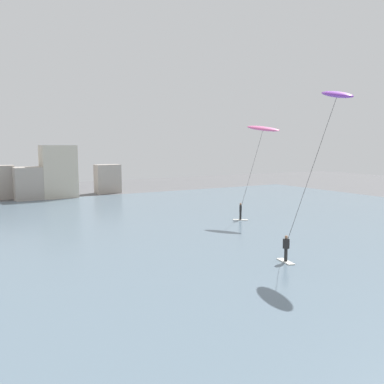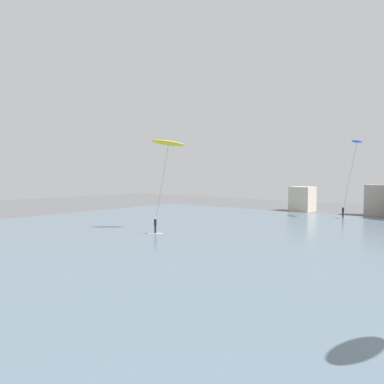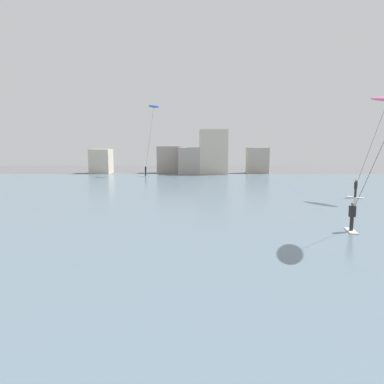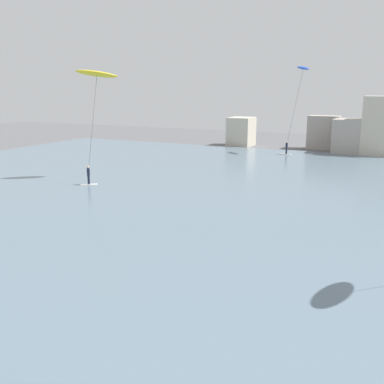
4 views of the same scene
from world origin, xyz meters
TOP-DOWN VIEW (x-y plane):
  - water_bay at (0.00, 30.03)m, footprint 84.00×52.00m
  - far_shore_buildings at (-0.66, 57.71)m, footprint 29.73×5.70m
  - kitesurfer_pink at (16.31, 30.18)m, footprint 3.81×3.39m
  - kitesurfer_blue at (-6.09, 53.10)m, footprint 3.09×2.88m

SIDE VIEW (x-z plane):
  - water_bay at x=0.00m, z-range 0.00..0.10m
  - far_shore_buildings at x=-0.66m, z-range -0.91..6.30m
  - kitesurfer_pink at x=16.31m, z-range 3.43..12.55m
  - kitesurfer_blue at x=-6.09m, z-range 3.73..14.49m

